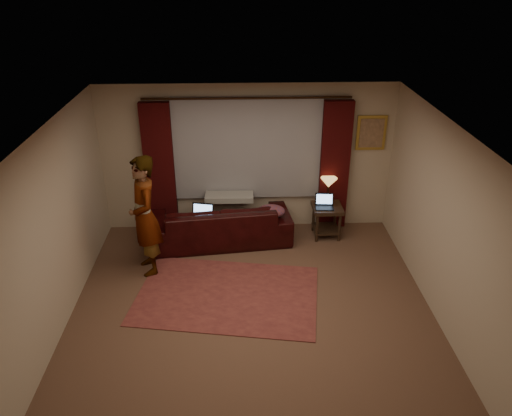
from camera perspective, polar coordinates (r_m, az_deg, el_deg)
The scene contains 20 objects.
floor at distance 7.09m, azimuth -0.45°, elevation -11.70°, with size 5.00×5.00×0.01m, color brown.
ceiling at distance 5.84m, azimuth -0.54°, elevation 8.73°, with size 5.00×5.00×0.02m, color silver.
wall_back at distance 8.63m, azimuth -0.99°, elevation 5.66°, with size 5.00×0.02×2.60m, color #BDAD94.
wall_front at distance 4.36m, azimuth 0.55°, elevation -18.71°, with size 5.00×0.02×2.60m, color #BDAD94.
wall_left at distance 6.78m, azimuth -22.14°, elevation -2.67°, with size 0.02×5.00×2.60m, color #BDAD94.
wall_right at distance 6.90m, azimuth 20.77°, elevation -1.92°, with size 0.02×5.00×2.60m, color #BDAD94.
sheer_curtain at distance 8.51m, azimuth -1.00°, elevation 6.77°, with size 2.50×0.05×1.80m, color gray.
drape_left at distance 8.68m, azimuth -10.95°, elevation 4.42°, with size 0.50×0.14×2.30m, color #340708.
drape_right at distance 8.73m, azimuth 8.95°, elevation 4.73°, with size 0.50×0.14×2.30m, color #340708.
curtain_rod at distance 8.20m, azimuth -1.04°, elevation 12.44°, with size 0.04×0.04×3.40m, color black.
picture_frame at distance 8.75m, azimuth 13.03°, elevation 8.38°, with size 0.50×0.04×0.60m, color #B59039.
sofa at distance 8.47m, azimuth -4.15°, elevation -0.92°, with size 2.39×1.03×0.96m, color black.
throw_blanket at distance 8.50m, azimuth -3.12°, elevation 2.84°, with size 0.83×0.33×0.10m, color #999892.
clothing_pile at distance 8.38m, azimuth 1.73°, elevation -0.42°, with size 0.47×0.36×0.20m, color brown.
laptop_sofa at distance 8.27m, azimuth -6.33°, elevation -0.73°, with size 0.36×0.39×0.26m, color black, non-canonical shape.
area_rug at distance 7.39m, azimuth -3.30°, elevation -9.85°, with size 2.59×1.73×0.01m, color brown.
end_table at distance 8.78m, azimuth 8.04°, elevation -1.48°, with size 0.50×0.50×0.58m, color black.
tiffany_lamp at distance 8.70m, azimuth 8.25°, elevation 2.03°, with size 0.28×0.28×0.46m, color olive, non-canonical shape.
laptop_table at distance 8.53m, azimuth 7.86°, elevation 0.68°, with size 0.31×0.34×0.22m, color black, non-canonical shape.
person at distance 7.63m, azimuth -12.61°, elevation -0.93°, with size 0.56×0.56×1.89m, color #999892.
Camera 1 is at (-0.16, -5.55, 4.41)m, focal length 35.00 mm.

